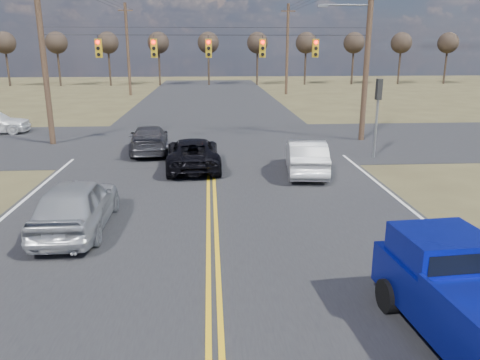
{
  "coord_description": "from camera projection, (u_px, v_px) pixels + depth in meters",
  "views": [
    {
      "loc": [
        -0.03,
        -8.97,
        5.4
      ],
      "look_at": [
        0.87,
        4.62,
        1.5
      ],
      "focal_mm": 35.0,
      "sensor_mm": 36.0,
      "label": 1
    }
  ],
  "objects": [
    {
      "name": "ground",
      "position": [
        214.0,
        306.0,
        10.1
      ],
      "size": [
        160.0,
        160.0,
        0.0
      ],
      "primitive_type": "plane",
      "color": "brown",
      "rests_on": "ground"
    },
    {
      "name": "white_car_queue",
      "position": [
        306.0,
        157.0,
        20.46
      ],
      "size": [
        2.13,
        4.74,
        1.51
      ],
      "primitive_type": "imported",
      "rotation": [
        0.0,
        0.0,
        3.02
      ],
      "color": "#BDBDBD",
      "rests_on": "ground"
    },
    {
      "name": "pickup_truck",
      "position": [
        472.0,
        306.0,
        8.41
      ],
      "size": [
        2.31,
        5.1,
        1.86
      ],
      "rotation": [
        0.0,
        0.0,
        0.08
      ],
      "color": "black",
      "rests_on": "ground"
    },
    {
      "name": "signal_gantry",
      "position": [
        218.0,
        53.0,
        25.8
      ],
      "size": [
        19.6,
        4.83,
        10.0
      ],
      "color": "#473323",
      "rests_on": "ground"
    },
    {
      "name": "road_cross",
      "position": [
        210.0,
        142.0,
        27.37
      ],
      "size": [
        120.0,
        12.0,
        0.02
      ],
      "primitive_type": "cube",
      "color": "#28282B",
      "rests_on": "ground"
    },
    {
      "name": "silver_suv",
      "position": [
        76.0,
        205.0,
        14.07
      ],
      "size": [
        1.98,
        4.79,
        1.63
      ],
      "primitive_type": "imported",
      "rotation": [
        0.0,
        0.0,
        3.15
      ],
      "color": "#A3A5AB",
      "rests_on": "ground"
    },
    {
      "name": "treeline",
      "position": [
        208.0,
        42.0,
        34.39
      ],
      "size": [
        87.0,
        117.8,
        7.4
      ],
      "color": "#33261C",
      "rests_on": "ground"
    },
    {
      "name": "road_main",
      "position": [
        211.0,
        179.0,
        19.69
      ],
      "size": [
        14.0,
        120.0,
        0.02
      ],
      "primitive_type": "cube",
      "color": "#28282B",
      "rests_on": "ground"
    },
    {
      "name": "black_suv",
      "position": [
        193.0,
        153.0,
        21.34
      ],
      "size": [
        2.54,
        5.14,
        1.4
      ],
      "primitive_type": "imported",
      "rotation": [
        0.0,
        0.0,
        3.18
      ],
      "color": "black",
      "rests_on": "ground"
    },
    {
      "name": "utility_poles",
      "position": [
        209.0,
        50.0,
        24.97
      ],
      "size": [
        19.6,
        58.32,
        10.0
      ],
      "color": "#473323",
      "rests_on": "ground"
    },
    {
      "name": "dgrey_car_queue",
      "position": [
        149.0,
        139.0,
        24.57
      ],
      "size": [
        2.39,
        5.0,
        1.41
      ],
      "primitive_type": "imported",
      "rotation": [
        0.0,
        0.0,
        3.23
      ],
      "color": "#36363B",
      "rests_on": "ground"
    }
  ]
}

